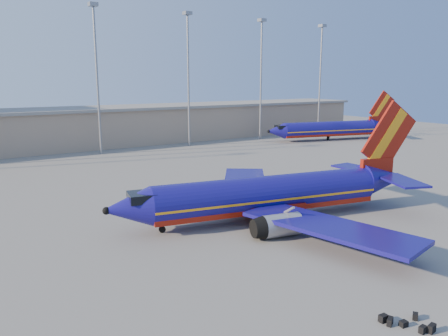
# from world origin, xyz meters

# --- Properties ---
(ground) EXTENTS (220.00, 220.00, 0.00)m
(ground) POSITION_xyz_m (0.00, 0.00, 0.00)
(ground) COLOR slate
(ground) RESTS_ON ground
(terminal_building) EXTENTS (122.00, 16.00, 8.50)m
(terminal_building) POSITION_xyz_m (10.00, 58.00, 4.32)
(terminal_building) COLOR gray
(terminal_building) RESTS_ON ground
(light_mast_row) EXTENTS (101.60, 1.60, 28.65)m
(light_mast_row) POSITION_xyz_m (5.00, 46.00, 17.55)
(light_mast_row) COLOR gray
(light_mast_row) RESTS_ON ground
(aircraft_main) EXTENTS (35.69, 33.99, 12.21)m
(aircraft_main) POSITION_xyz_m (-2.74, -4.72, 2.61)
(aircraft_main) COLOR navy
(aircraft_main) RESTS_ON ground
(aircraft_second) EXTENTS (34.41, 16.26, 11.88)m
(aircraft_second) POSITION_xyz_m (48.91, 35.40, 2.72)
(aircraft_second) COLOR navy
(aircraft_second) RESTS_ON ground
(luggage_pile) EXTENTS (2.46, 2.69, 0.50)m
(luggage_pile) POSITION_xyz_m (-9.50, -25.24, 0.22)
(luggage_pile) COLOR black
(luggage_pile) RESTS_ON ground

